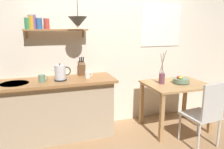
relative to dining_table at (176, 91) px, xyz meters
The scene contains 13 objects.
ground_plane 1.13m from the dining_table, behind, with size 14.00×14.00×0.00m, color #A87F56.
back_wall 1.18m from the dining_table, 139.49° to the left, with size 6.80×0.11×2.70m.
kitchen_counter 1.96m from the dining_table, behind, with size 1.83×0.63×0.92m.
wall_shelf 2.30m from the dining_table, 167.07° to the left, with size 0.93×0.20×0.34m.
dining_table is the anchor object (origin of this frame).
dining_chair_near 0.65m from the dining_table, 84.46° to the right, with size 0.47×0.48×0.96m.
fruit_bowl 0.19m from the dining_table, 13.02° to the right, with size 0.26×0.26×0.13m.
twig_vase 0.33m from the dining_table, 166.45° to the left, with size 0.10×0.09×0.54m.
electric_kettle 1.86m from the dining_table, behind, with size 0.27×0.18×0.25m.
knife_block 1.57m from the dining_table, 163.11° to the left, with size 0.10×0.19×0.30m.
coffee_mug_by_sink 2.10m from the dining_table, behind, with size 0.13×0.09×0.10m.
coffee_mug_spare 1.46m from the dining_table, 170.00° to the left, with size 0.12×0.08×0.09m.
pendant_lamp 1.89m from the dining_table, behind, with size 0.27×0.27×0.57m.
Camera 1 is at (-1.12, -2.88, 1.70)m, focal length 34.97 mm.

